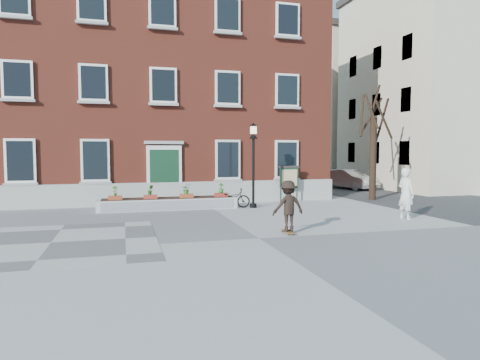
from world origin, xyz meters
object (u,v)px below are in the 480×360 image
object	(u,v)px
bicycle	(231,198)
lamp_post	(253,153)
notice_board	(289,177)
skateboarder	(288,206)
parked_car	(350,179)
bystander	(406,194)

from	to	relation	value
bicycle	lamp_post	size ratio (longest dim) A/B	0.45
lamp_post	bicycle	bearing A→B (deg)	170.47
bicycle	notice_board	distance (m)	3.90
notice_board	skateboarder	distance (m)	8.58
lamp_post	notice_board	xyz separation A→B (m)	(2.47, 1.72, -1.28)
parked_car	lamp_post	distance (m)	12.02
parked_car	notice_board	xyz separation A→B (m)	(-6.79, -5.72, 0.58)
parked_car	lamp_post	xyz separation A→B (m)	(-9.26, -7.44, 1.86)
bystander	bicycle	bearing A→B (deg)	40.07
bicycle	bystander	size ratio (longest dim) A/B	0.88
bicycle	skateboarder	bearing A→B (deg)	-170.23
lamp_post	bystander	bearing A→B (deg)	-44.99
bicycle	lamp_post	distance (m)	2.32
lamp_post	skateboarder	size ratio (longest dim) A/B	2.29
parked_car	notice_board	size ratio (longest dim) A/B	2.22
skateboarder	lamp_post	bearing A→B (deg)	83.14
notice_board	skateboarder	size ratio (longest dim) A/B	1.09
bystander	lamp_post	world-z (taller)	lamp_post
bystander	lamp_post	xyz separation A→B (m)	(-4.73, 4.73, 1.54)
skateboarder	bystander	bearing A→B (deg)	15.27
parked_car	notice_board	distance (m)	8.90
parked_car	skateboarder	xyz separation A→B (m)	(-10.01, -13.67, 0.21)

